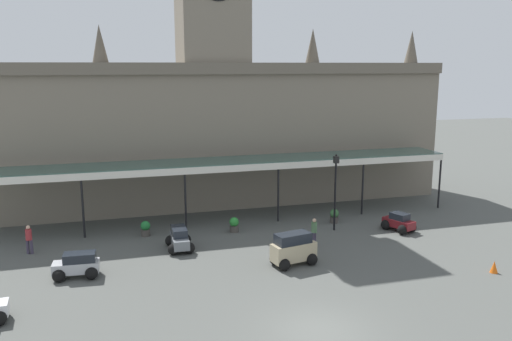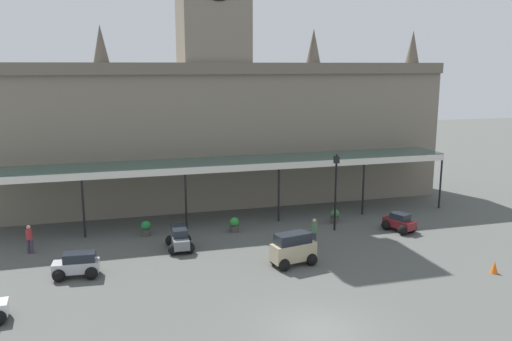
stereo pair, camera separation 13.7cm
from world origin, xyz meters
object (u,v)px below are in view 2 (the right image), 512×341
at_px(traffic_cone, 494,267).
at_px(planter_forecourt_centre, 335,216).
at_px(car_silver_estate, 77,266).
at_px(pedestrian_beside_cars, 29,238).
at_px(car_maroon_sedan, 399,223).
at_px(car_beige_van, 293,250).
at_px(victorian_lamppost, 336,184).
at_px(planter_by_canopy, 234,224).
at_px(planter_near_kerb, 146,228).
at_px(car_grey_estate, 180,240).
at_px(pedestrian_near_entrance, 314,231).

height_order(traffic_cone, planter_forecourt_centre, planter_forecourt_centre).
bearing_deg(planter_forecourt_centre, car_silver_estate, -162.94).
bearing_deg(pedestrian_beside_cars, car_maroon_sedan, -5.17).
height_order(car_beige_van, victorian_lamppost, victorian_lamppost).
distance_m(car_beige_van, planter_by_canopy, 6.60).
distance_m(traffic_cone, planter_forecourt_centre, 11.14).
bearing_deg(planter_near_kerb, planter_forecourt_centre, -3.07).
bearing_deg(car_maroon_sedan, planter_near_kerb, 167.72).
relative_size(car_beige_van, traffic_cone, 4.06).
xyz_separation_m(car_silver_estate, planter_near_kerb, (3.80, 5.67, -0.07)).
bearing_deg(car_grey_estate, car_silver_estate, -154.31).
distance_m(victorian_lamppost, planter_forecourt_centre, 3.06).
bearing_deg(victorian_lamppost, car_grey_estate, -175.00).
bearing_deg(pedestrian_beside_cars, planter_near_kerb, 12.17).
xyz_separation_m(victorian_lamppost, planter_forecourt_centre, (0.67, 1.46, -2.61)).
relative_size(car_maroon_sedan, car_silver_estate, 0.97).
xyz_separation_m(pedestrian_beside_cars, planter_by_canopy, (12.06, 0.68, -0.42)).
bearing_deg(car_grey_estate, planter_forecourt_centre, 12.28).
distance_m(pedestrian_beside_cars, victorian_lamppost, 18.53).
distance_m(car_maroon_sedan, traffic_cone, 7.59).
relative_size(pedestrian_beside_cars, planter_near_kerb, 1.74).
bearing_deg(car_maroon_sedan, planter_by_canopy, 165.25).
distance_m(victorian_lamppost, traffic_cone, 10.49).
bearing_deg(traffic_cone, car_silver_estate, 165.64).
relative_size(victorian_lamppost, planter_by_canopy, 5.20).
height_order(car_grey_estate, victorian_lamppost, victorian_lamppost).
distance_m(car_grey_estate, planter_by_canopy, 4.43).
relative_size(car_silver_estate, traffic_cone, 3.69).
height_order(pedestrian_beside_cars, victorian_lamppost, victorian_lamppost).
xyz_separation_m(pedestrian_beside_cars, planter_forecourt_centre, (19.05, 0.74, -0.42)).
xyz_separation_m(car_silver_estate, car_grey_estate, (5.52, 2.65, 0.00)).
bearing_deg(planter_near_kerb, car_maroon_sedan, -12.28).
distance_m(car_grey_estate, pedestrian_beside_cars, 8.42).
relative_size(pedestrian_near_entrance, traffic_cone, 2.67).
bearing_deg(car_maroon_sedan, victorian_lamppost, 161.70).
bearing_deg(planter_near_kerb, planter_by_canopy, -7.58).
height_order(car_silver_estate, pedestrian_near_entrance, pedestrian_near_entrance).
distance_m(car_beige_van, pedestrian_beside_cars, 14.90).
xyz_separation_m(car_silver_estate, traffic_cone, (20.61, -5.28, -0.25)).
relative_size(car_beige_van, victorian_lamppost, 0.51).
bearing_deg(pedestrian_near_entrance, planter_by_canopy, 135.62).
xyz_separation_m(car_beige_van, planter_near_kerb, (-7.23, 7.09, -0.32)).
bearing_deg(planter_forecourt_centre, victorian_lamppost, -114.50).
height_order(pedestrian_beside_cars, traffic_cone, pedestrian_beside_cars).
bearing_deg(pedestrian_near_entrance, car_beige_van, -131.23).
distance_m(pedestrian_beside_cars, planter_by_canopy, 12.09).
bearing_deg(car_grey_estate, planter_near_kerb, 119.55).
relative_size(car_grey_estate, victorian_lamppost, 0.45).
distance_m(car_beige_van, victorian_lamppost, 7.15).
relative_size(car_grey_estate, planter_by_canopy, 2.36).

